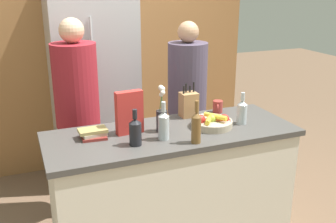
{
  "coord_description": "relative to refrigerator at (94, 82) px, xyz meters",
  "views": [
    {
      "loc": [
        -0.98,
        -2.38,
        1.92
      ],
      "look_at": [
        0.0,
        0.08,
        1.03
      ],
      "focal_mm": 42.0,
      "sensor_mm": 36.0,
      "label": 1
    }
  ],
  "objects": [
    {
      "name": "fruit_bowl",
      "position": [
        0.58,
        -1.34,
        -0.04
      ],
      "size": [
        0.3,
        0.3,
        0.1
      ],
      "color": "tan",
      "rests_on": "kitchen_island"
    },
    {
      "name": "person_in_blue",
      "position": [
        0.73,
        -0.58,
        -0.1
      ],
      "size": [
        0.35,
        0.35,
        1.59
      ],
      "rotation": [
        0.0,
        0.0,
        0.1
      ],
      "color": "#383842",
      "rests_on": "ground_plane"
    },
    {
      "name": "bottle_oil",
      "position": [
        -0.03,
        -1.45,
        0.02
      ],
      "size": [
        0.08,
        0.08,
        0.24
      ],
      "color": "black",
      "rests_on": "kitchen_island"
    },
    {
      "name": "person_at_sink",
      "position": [
        -0.26,
        -0.63,
        -0.06
      ],
      "size": [
        0.35,
        0.35,
        1.66
      ],
      "rotation": [
        0.0,
        0.0,
        -0.13
      ],
      "color": "#383842",
      "rests_on": "ground_plane"
    },
    {
      "name": "book_stack",
      "position": [
        -0.26,
        -1.23,
        -0.04
      ],
      "size": [
        0.19,
        0.17,
        0.06
      ],
      "color": "maroon",
      "rests_on": "kitchen_island"
    },
    {
      "name": "knife_block",
      "position": [
        0.52,
        -1.06,
        0.02
      ],
      "size": [
        0.13,
        0.11,
        0.27
      ],
      "color": "#A87A4C",
      "rests_on": "kitchen_island"
    },
    {
      "name": "cereal_box",
      "position": [
        -0.0,
        -1.24,
        0.07
      ],
      "size": [
        0.19,
        0.08,
        0.3
      ],
      "color": "red",
      "rests_on": "kitchen_island"
    },
    {
      "name": "back_wall_wood",
      "position": [
        0.28,
        0.36,
        0.31
      ],
      "size": [
        2.97,
        0.12,
        2.6
      ],
      "color": "#9E6B3D",
      "rests_on": "ground_plane"
    },
    {
      "name": "bottle_wine",
      "position": [
        0.35,
        -1.56,
        0.04
      ],
      "size": [
        0.06,
        0.06,
        0.29
      ],
      "color": "brown",
      "rests_on": "kitchen_island"
    },
    {
      "name": "bottle_water",
      "position": [
        0.17,
        -1.42,
        0.03
      ],
      "size": [
        0.08,
        0.08,
        0.26
      ],
      "color": "#B2BCC1",
      "rests_on": "kitchen_island"
    },
    {
      "name": "kitchen_island",
      "position": [
        0.28,
        -1.31,
        -0.53
      ],
      "size": [
        1.77,
        0.67,
        0.91
      ],
      "color": "silver",
      "rests_on": "ground_plane"
    },
    {
      "name": "bottle_vinegar",
      "position": [
        0.82,
        -1.36,
        0.02
      ],
      "size": [
        0.07,
        0.07,
        0.24
      ],
      "color": "#B2BCC1",
      "rests_on": "kitchen_island"
    },
    {
      "name": "flower_vase",
      "position": [
        0.22,
        -1.28,
        0.04
      ],
      "size": [
        0.08,
        0.08,
        0.33
      ],
      "color": "#232328",
      "rests_on": "kitchen_island"
    },
    {
      "name": "refrigerator",
      "position": [
        0.0,
        0.0,
        0.0
      ],
      "size": [
        0.78,
        0.63,
        1.98
      ],
      "color": "#B7B7BC",
      "rests_on": "ground_plane"
    },
    {
      "name": "coffee_mug",
      "position": [
        0.78,
        -1.06,
        -0.03
      ],
      "size": [
        0.08,
        0.11,
        0.1
      ],
      "color": "#99332D",
      "rests_on": "kitchen_island"
    }
  ]
}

